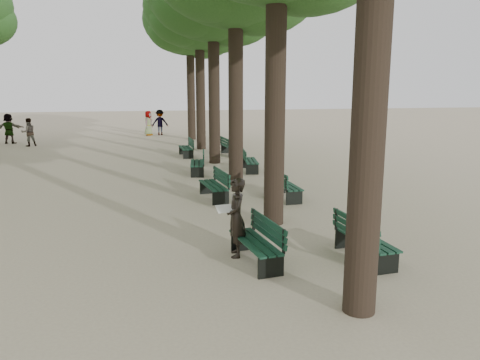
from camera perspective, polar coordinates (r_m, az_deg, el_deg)
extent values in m
plane|color=tan|center=(9.32, 0.19, -11.04)|extent=(120.00, 120.00, 0.00)
cylinder|color=#33261C|center=(7.22, 15.73, 12.50)|extent=(0.52, 0.52, 7.50)
cylinder|color=#33261C|center=(11.89, 4.35, 12.32)|extent=(0.52, 0.52, 7.50)
cylinder|color=#33261C|center=(16.75, -0.52, 12.09)|extent=(0.52, 0.52, 7.50)
cylinder|color=#33261C|center=(21.67, -3.19, 11.93)|extent=(0.52, 0.52, 7.50)
cylinder|color=#33261C|center=(26.63, -4.87, 11.82)|extent=(0.52, 0.52, 7.50)
ellipsoid|color=#1F4C1A|center=(26.94, -5.02, 20.25)|extent=(6.00, 6.00, 4.50)
cylinder|color=#33261C|center=(31.59, -6.01, 11.74)|extent=(0.52, 0.52, 7.50)
ellipsoid|color=#1F4C1A|center=(31.86, -6.17, 18.86)|extent=(6.00, 6.00, 4.50)
cube|color=black|center=(9.64, 1.81, -8.84)|extent=(0.76, 1.85, 0.45)
cube|color=black|center=(9.56, 1.81, -7.57)|extent=(0.78, 1.86, 0.04)
cube|color=black|center=(9.58, 3.39, -5.85)|extent=(0.28, 1.79, 0.40)
cube|color=black|center=(14.94, -3.30, -1.48)|extent=(0.73, 1.85, 0.45)
cube|color=black|center=(14.89, -3.31, -0.64)|extent=(0.75, 1.85, 0.04)
cube|color=black|center=(14.91, -2.28, 0.45)|extent=(0.25, 1.79, 0.40)
cube|color=black|center=(19.23, -5.28, 1.41)|extent=(0.74, 1.85, 0.45)
cube|color=black|center=(19.19, -5.29, 2.07)|extent=(0.76, 1.85, 0.04)
cube|color=black|center=(19.15, -4.47, 2.88)|extent=(0.26, 1.79, 0.40)
cube|color=black|center=(24.01, -6.64, 3.39)|extent=(0.60, 1.82, 0.45)
cube|color=black|center=(23.98, -6.65, 3.92)|extent=(0.62, 1.82, 0.04)
cube|color=black|center=(23.98, -6.00, 4.59)|extent=(0.12, 1.80, 0.40)
cube|color=black|center=(10.15, 15.06, -8.17)|extent=(0.67, 1.84, 0.45)
cube|color=black|center=(10.08, 15.12, -6.96)|extent=(0.69, 1.84, 0.04)
cube|color=black|center=(9.86, 13.81, -5.66)|extent=(0.19, 1.80, 0.40)
cube|color=black|center=(15.02, 5.67, -1.44)|extent=(0.57, 1.81, 0.45)
cube|color=black|center=(14.97, 5.69, -0.61)|extent=(0.59, 1.82, 0.04)
cube|color=black|center=(14.83, 4.69, 0.36)|extent=(0.09, 1.80, 0.40)
cube|color=black|center=(19.77, 1.31, 1.73)|extent=(0.73, 1.85, 0.45)
cube|color=black|center=(19.73, 1.31, 2.38)|extent=(0.75, 1.85, 0.04)
cube|color=black|center=(19.66, 0.50, 3.14)|extent=(0.26, 1.79, 0.40)
cube|color=black|center=(24.35, -1.24, 3.58)|extent=(0.65, 1.83, 0.45)
cube|color=black|center=(24.32, -1.24, 4.10)|extent=(0.67, 1.83, 0.04)
cube|color=black|center=(24.22, -1.89, 4.71)|extent=(0.17, 1.80, 0.40)
imported|color=black|center=(9.85, -0.46, -4.61)|extent=(0.42, 0.71, 1.68)
cube|color=white|center=(9.74, -1.90, -3.51)|extent=(0.37, 0.29, 0.12)
imported|color=#262628|center=(34.76, -9.73, 6.93)|extent=(1.20, 0.41, 1.84)
imported|color=#262628|center=(32.53, -26.34, 5.65)|extent=(1.77, 0.78, 1.87)
imported|color=#262628|center=(30.59, -24.37, 5.33)|extent=(0.88, 0.65, 1.67)
imported|color=#262628|center=(34.68, -11.11, 6.82)|extent=(0.70, 0.93, 1.77)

